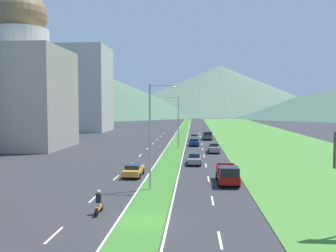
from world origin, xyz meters
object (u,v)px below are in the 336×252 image
(street_lamp_near, at_px, (153,130))
(car_1, at_px, (194,142))
(street_lamp_mid, at_px, (177,119))
(car_4, at_px, (194,159))
(car_0, at_px, (194,137))
(car_2, at_px, (214,148))
(pickup_truck_1, at_px, (207,135))
(motorcycle_rider, at_px, (99,204))
(car_3, at_px, (133,170))
(pickup_truck_0, at_px, (228,174))

(street_lamp_near, relative_size, car_1, 2.26)
(street_lamp_mid, bearing_deg, car_4, -78.78)
(car_0, bearing_deg, car_2, 9.93)
(pickup_truck_1, relative_size, motorcycle_rider, 2.70)
(car_0, height_order, pickup_truck_1, pickup_truck_1)
(car_3, relative_size, pickup_truck_0, 0.82)
(street_lamp_near, bearing_deg, pickup_truck_1, 81.81)
(car_3, bearing_deg, car_1, -12.68)
(street_lamp_near, bearing_deg, street_lamp_mid, 88.65)
(car_0, height_order, car_2, car_2)
(motorcycle_rider, bearing_deg, pickup_truck_1, -10.18)
(street_lamp_mid, height_order, car_1, street_lamp_mid)
(car_0, distance_m, car_3, 40.05)
(street_lamp_mid, bearing_deg, pickup_truck_1, 70.53)
(car_1, xyz_separation_m, car_2, (3.33, -9.70, 0.08))
(street_lamp_mid, bearing_deg, car_0, 77.65)
(car_2, height_order, pickup_truck_0, pickup_truck_0)
(street_lamp_near, distance_m, car_1, 36.88)
(car_1, height_order, car_3, car_1)
(street_lamp_mid, height_order, pickup_truck_0, street_lamp_mid)
(car_4, bearing_deg, car_1, -179.91)
(street_lamp_mid, distance_m, pickup_truck_0, 29.05)
(car_2, height_order, car_3, car_2)
(car_0, bearing_deg, car_3, -9.84)
(street_lamp_near, xyz_separation_m, street_lamp_mid, (0.73, 30.88, -0.22))
(car_2, bearing_deg, motorcycle_rider, -16.79)
(motorcycle_rider, bearing_deg, car_2, -16.79)
(car_0, bearing_deg, street_lamp_mid, -12.35)
(pickup_truck_0, bearing_deg, street_lamp_near, -68.10)
(car_4, height_order, pickup_truck_1, pickup_truck_1)
(car_1, distance_m, car_3, 31.06)
(car_1, distance_m, car_4, 21.64)
(car_1, height_order, motorcycle_rider, motorcycle_rider)
(pickup_truck_0, relative_size, pickup_truck_1, 1.00)
(pickup_truck_0, xyz_separation_m, motorcycle_rider, (-10.44, -10.53, -0.24))
(street_lamp_near, bearing_deg, pickup_truck_0, 21.90)
(street_lamp_mid, bearing_deg, car_3, -98.35)
(car_2, bearing_deg, pickup_truck_1, -179.40)
(car_4, relative_size, pickup_truck_0, 0.86)
(street_lamp_near, xyz_separation_m, motorcycle_rider, (-3.10, -7.58, -4.95))
(pickup_truck_0, height_order, motorcycle_rider, pickup_truck_0)
(car_1, relative_size, car_3, 1.00)
(street_lamp_near, relative_size, pickup_truck_1, 1.86)
(street_lamp_mid, xyz_separation_m, car_4, (3.21, -16.18, -4.71))
(car_3, bearing_deg, car_4, -38.34)
(car_4, height_order, pickup_truck_0, pickup_truck_0)
(car_0, xyz_separation_m, pickup_truck_0, (3.41, -42.55, 0.20))
(car_4, bearing_deg, car_0, -179.99)
(car_2, relative_size, car_3, 1.06)
(car_1, bearing_deg, car_4, 0.09)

